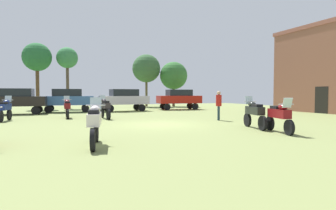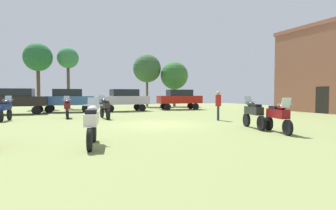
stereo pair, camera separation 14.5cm
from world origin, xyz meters
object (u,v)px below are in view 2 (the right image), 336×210
object	(u,v)px
car_1	(68,99)
tree_6	(68,59)
motorcycle_6	(278,116)
motorcycle_7	(105,107)
car_4	(17,99)
motorcycle_11	(5,109)
motorcycle_2	(67,107)
motorcycle_1	(92,122)
tree_1	(38,58)
motorcycle_3	(253,113)
person_1	(218,103)
tree_5	(174,76)
tree_2	(147,69)
car_5	(124,98)
car_3	(179,98)

from	to	relation	value
car_1	tree_6	bearing A→B (deg)	2.12
motorcycle_6	car_1	size ratio (longest dim) A/B	0.47
motorcycle_6	motorcycle_7	bearing A→B (deg)	-43.60
car_4	car_1	bearing A→B (deg)	-68.62
motorcycle_6	motorcycle_11	distance (m)	14.98
car_1	motorcycle_2	bearing A→B (deg)	-177.80
motorcycle_6	motorcycle_11	world-z (taller)	motorcycle_11
motorcycle_1	tree_6	world-z (taller)	tree_6
motorcycle_11	tree_1	size ratio (longest dim) A/B	0.31
motorcycle_3	tree_1	bearing A→B (deg)	129.31
tree_1	person_1	bearing A→B (deg)	-59.15
motorcycle_1	tree_5	distance (m)	26.68
person_1	tree_6	xyz separation A→B (m)	(-7.64, 17.79, 4.30)
car_1	motorcycle_11	bearing A→B (deg)	156.15
tree_2	tree_6	world-z (taller)	tree_6
motorcycle_1	car_5	world-z (taller)	car_5
car_3	motorcycle_1	bearing A→B (deg)	152.98
car_1	tree_1	xyz separation A→B (m)	(-2.58, 6.44, 4.15)
motorcycle_7	tree_1	bearing A→B (deg)	103.67
motorcycle_6	tree_2	world-z (taller)	tree_2
motorcycle_11	car_1	world-z (taller)	car_1
motorcycle_2	motorcycle_6	distance (m)	13.18
motorcycle_3	car_1	xyz separation A→B (m)	(-7.35, 15.26, 0.44)
car_4	car_3	bearing A→B (deg)	-80.71
person_1	tree_2	size ratio (longest dim) A/B	0.28
motorcycle_3	car_3	bearing A→B (deg)	92.72
car_1	tree_5	bearing A→B (deg)	-58.45
motorcycle_7	car_1	bearing A→B (deg)	99.95
motorcycle_3	car_1	world-z (taller)	car_1
motorcycle_2	tree_2	size ratio (longest dim) A/B	0.35
car_3	tree_2	world-z (taller)	tree_2
motorcycle_11	car_4	bearing A→B (deg)	99.85
motorcycle_1	car_1	distance (m)	16.83
tree_2	tree_1	bearing A→B (deg)	-176.63
car_4	tree_2	distance (m)	16.06
motorcycle_3	tree_5	distance (m)	22.48
motorcycle_11	tree_6	bearing A→B (deg)	82.55
motorcycle_1	car_5	distance (m)	16.92
car_3	tree_6	xyz separation A→B (m)	(-10.20, 6.65, 4.17)
motorcycle_3	tree_2	world-z (taller)	tree_2
motorcycle_2	car_3	world-z (taller)	car_3
motorcycle_2	car_5	bearing A→B (deg)	47.14
motorcycle_7	tree_6	xyz separation A→B (m)	(-1.51, 14.06, 4.59)
motorcycle_2	motorcycle_3	world-z (taller)	motorcycle_3
car_1	tree_1	size ratio (longest dim) A/B	0.65
motorcycle_2	car_1	distance (m)	6.11
motorcycle_1	motorcycle_7	xyz separation A→B (m)	(1.96, 9.27, 0.01)
tree_2	tree_5	distance (m)	3.50
car_1	tree_5	size ratio (longest dim) A/B	0.80
tree_5	tree_1	bearing A→B (deg)	179.53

